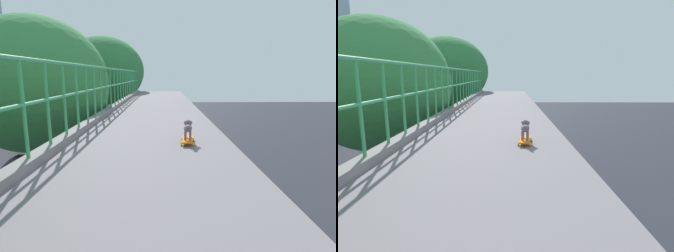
# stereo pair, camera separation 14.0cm
# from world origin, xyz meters

# --- Properties ---
(overpass_deck) EXTENTS (2.79, 31.47, 0.36)m
(overpass_deck) POSITION_xyz_m (1.10, 0.00, 5.06)
(overpass_deck) COLOR slate
(overpass_deck) RESTS_ON bridge_pier
(car_red_taxi_fifth) EXTENTS (1.91, 4.39, 1.58)m
(car_red_taxi_fifth) POSITION_xyz_m (-5.38, 11.01, 0.71)
(car_red_taxi_fifth) COLOR red
(car_red_taxi_fifth) RESTS_ON ground
(city_bus) EXTENTS (2.74, 10.66, 3.17)m
(city_bus) POSITION_xyz_m (-9.17, 23.24, 1.80)
(city_bus) COLOR beige
(city_bus) RESTS_ON ground
(roadside_tree_mid) EXTENTS (4.54, 4.54, 8.12)m
(roadside_tree_mid) POSITION_xyz_m (-2.65, 6.43, 5.95)
(roadside_tree_mid) COLOR #4C3B2D
(roadside_tree_mid) RESTS_ON ground
(roadside_tree_far) EXTENTS (5.41, 5.41, 8.78)m
(roadside_tree_far) POSITION_xyz_m (-2.62, 15.96, 6.51)
(roadside_tree_far) COLOR brown
(roadside_tree_far) RESTS_ON ground
(toy_skateboard) EXTENTS (0.25, 0.52, 0.08)m
(toy_skateboard) POSITION_xyz_m (1.76, 2.07, 5.31)
(toy_skateboard) COLOR orange
(toy_skateboard) RESTS_ON overpass_deck
(small_dog) EXTENTS (0.16, 0.34, 0.29)m
(small_dog) POSITION_xyz_m (1.76, 2.09, 5.50)
(small_dog) COLOR #6A5861
(small_dog) RESTS_ON toy_skateboard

